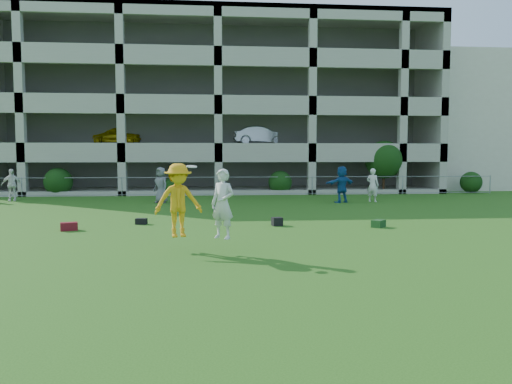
{
  "coord_description": "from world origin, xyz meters",
  "views": [
    {
      "loc": [
        -0.49,
        -12.5,
        2.56
      ],
      "look_at": [
        0.92,
        3.0,
        1.4
      ],
      "focal_mm": 35.0,
      "sensor_mm": 36.0,
      "label": 1
    }
  ],
  "objects": [
    {
      "name": "bag_green_c",
      "position": [
        5.42,
        4.56,
        0.13
      ],
      "size": [
        0.6,
        0.6,
        0.26
      ],
      "primitive_type": "cube",
      "rotation": [
        0.0,
        0.0,
        0.81
      ],
      "color": "#143818",
      "rests_on": "ground"
    },
    {
      "name": "bystander_e",
      "position": [
        8.28,
        13.85,
        0.92
      ],
      "size": [
        0.8,
        0.75,
        1.83
      ],
      "primitive_type": "imported",
      "rotation": [
        0.0,
        0.0,
        2.49
      ],
      "color": "white",
      "rests_on": "ground"
    },
    {
      "name": "bystander_b",
      "position": [
        -11.47,
        16.1,
        0.89
      ],
      "size": [
        1.11,
        0.62,
        1.79
      ],
      "primitive_type": "imported",
      "rotation": [
        0.0,
        0.0,
        0.19
      ],
      "color": "white",
      "rests_on": "ground"
    },
    {
      "name": "fence",
      "position": [
        0.0,
        19.0,
        0.61
      ],
      "size": [
        36.06,
        0.06,
        1.2
      ],
      "color": "gray",
      "rests_on": "ground"
    },
    {
      "name": "bystander_c",
      "position": [
        -3.14,
        14.32,
        0.95
      ],
      "size": [
        1.09,
        1.08,
        1.9
      ],
      "primitive_type": "imported",
      "rotation": [
        0.0,
        0.0,
        -0.77
      ],
      "color": "slate",
      "rests_on": "ground"
    },
    {
      "name": "ground",
      "position": [
        0.0,
        0.0,
        0.0
      ],
      "size": [
        100.0,
        100.0,
        0.0
      ],
      "primitive_type": "plane",
      "color": "#235114",
      "rests_on": "ground"
    },
    {
      "name": "bystander_d",
      "position": [
        6.49,
        13.62,
        0.98
      ],
      "size": [
        1.9,
        1.29,
        1.97
      ],
      "primitive_type": "imported",
      "rotation": [
        0.0,
        0.0,
        3.58
      ],
      "color": "#205294",
      "rests_on": "ground"
    },
    {
      "name": "stucco_building",
      "position": [
        23.0,
        28.0,
        5.0
      ],
      "size": [
        16.0,
        14.0,
        10.0
      ],
      "primitive_type": "cube",
      "color": "beige",
      "rests_on": "ground"
    },
    {
      "name": "shrub_row",
      "position": [
        4.59,
        19.7,
        1.51
      ],
      "size": [
        34.38,
        2.52,
        3.5
      ],
      "color": "#163D11",
      "rests_on": "ground"
    },
    {
      "name": "bag_black_b",
      "position": [
        -3.06,
        6.09,
        0.11
      ],
      "size": [
        0.44,
        0.33,
        0.22
      ],
      "primitive_type": "cube",
      "rotation": [
        0.0,
        0.0,
        -0.22
      ],
      "color": "black",
      "rests_on": "ground"
    },
    {
      "name": "parking_garage",
      "position": [
        -0.01,
        27.7,
        6.01
      ],
      "size": [
        30.0,
        14.0,
        12.0
      ],
      "color": "#9E998C",
      "rests_on": "ground"
    },
    {
      "name": "bag_red_a",
      "position": [
        -5.29,
        4.75,
        0.14
      ],
      "size": [
        0.62,
        0.45,
        0.28
      ],
      "primitive_type": "cube",
      "rotation": [
        0.0,
        0.0,
        0.31
      ],
      "color": "#520E15",
      "rests_on": "ground"
    },
    {
      "name": "crate_d",
      "position": [
        1.89,
        5.26,
        0.15
      ],
      "size": [
        0.41,
        0.41,
        0.3
      ],
      "primitive_type": "cube",
      "rotation": [
        0.0,
        0.0,
        0.17
      ],
      "color": "black",
      "rests_on": "ground"
    },
    {
      "name": "bag_green_g",
      "position": [
        -0.16,
        10.16,
        0.12
      ],
      "size": [
        0.51,
        0.32,
        0.25
      ],
      "primitive_type": "cube",
      "rotation": [
        0.0,
        0.0,
        -0.04
      ],
      "color": "#133616",
      "rests_on": "ground"
    },
    {
      "name": "frisbee_contest",
      "position": [
        -1.09,
        0.61,
        1.35
      ],
      "size": [
        2.25,
        1.34,
        1.94
      ],
      "color": "orange",
      "rests_on": "ground"
    }
  ]
}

